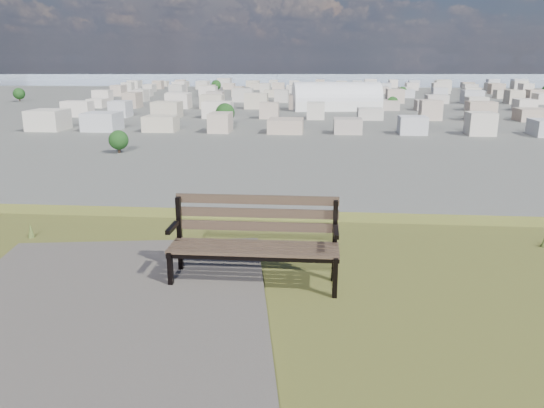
# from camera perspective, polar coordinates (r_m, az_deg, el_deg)

# --- Properties ---
(park_bench) EXTENTS (1.65, 0.53, 0.86)m
(park_bench) POSITION_cam_1_polar(r_m,az_deg,el_deg) (5.22, -1.86, -3.54)
(park_bench) COLOR #49392A
(park_bench) RESTS_ON hilltop_mesa
(gravel_patch) EXTENTS (3.41, 4.42, 0.08)m
(gravel_patch) POSITION_cam_1_polar(r_m,az_deg,el_deg) (4.74, -18.17, -12.27)
(gravel_patch) COLOR #56514B
(gravel_patch) RESTS_ON hilltop_mesa
(arena) EXTENTS (50.27, 27.77, 20.09)m
(arena) POSITION_cam_1_polar(r_m,az_deg,el_deg) (300.70, 6.91, 10.91)
(arena) COLOR silver
(arena) RESTS_ON ground
(city_blocks) EXTENTS (395.00, 361.00, 7.00)m
(city_blocks) POSITION_cam_1_polar(r_m,az_deg,el_deg) (398.19, 5.22, 11.83)
(city_blocks) COLOR beige
(city_blocks) RESTS_ON ground
(city_trees) EXTENTS (406.52, 387.20, 9.98)m
(city_trees) POSITION_cam_1_polar(r_m,az_deg,el_deg) (323.86, 0.45, 11.34)
(city_trees) COLOR #312218
(city_trees) RESTS_ON ground
(bay_water) EXTENTS (2400.00, 700.00, 0.12)m
(bay_water) POSITION_cam_1_polar(r_m,az_deg,el_deg) (903.45, 5.23, 13.51)
(bay_water) COLOR #97A4C1
(bay_water) RESTS_ON ground
(far_hills) EXTENTS (2050.00, 340.00, 60.00)m
(far_hills) POSITION_cam_1_polar(r_m,az_deg,el_deg) (1407.27, 2.70, 15.21)
(far_hills) COLOR #8293A2
(far_hills) RESTS_ON ground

